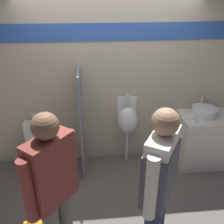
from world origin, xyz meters
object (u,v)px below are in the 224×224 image
object	(u,v)px
sink_basin	(204,111)
urinal_near_counter	(127,120)
cell_phone	(196,120)
person_in_vest	(159,182)
person_with_lanyard	(54,190)
toilet	(37,154)

from	to	relation	value
sink_basin	urinal_near_counter	size ratio (longest dim) A/B	0.33
cell_phone	person_in_vest	size ratio (longest dim) A/B	0.08
sink_basin	urinal_near_counter	world-z (taller)	urinal_near_counter
sink_basin	cell_phone	xyz separation A→B (m)	(-0.20, -0.17, -0.06)
sink_basin	person_in_vest	world-z (taller)	person_in_vest
urinal_near_counter	person_with_lanyard	xyz separation A→B (m)	(-0.93, -1.63, 0.21)
urinal_near_counter	toilet	size ratio (longest dim) A/B	1.24
sink_basin	person_in_vest	size ratio (longest dim) A/B	0.22
sink_basin	person_with_lanyard	distance (m)	2.60
cell_phone	toilet	size ratio (longest dim) A/B	0.15
cell_phone	urinal_near_counter	distance (m)	1.02
urinal_near_counter	toilet	world-z (taller)	urinal_near_counter
person_with_lanyard	toilet	bearing A→B (deg)	57.99
urinal_near_counter	toilet	distance (m)	1.49
person_with_lanyard	cell_phone	bearing A→B (deg)	-14.78
cell_phone	urinal_near_counter	bearing A→B (deg)	164.31
person_in_vest	sink_basin	bearing A→B (deg)	-4.33
cell_phone	person_in_vest	world-z (taller)	person_in_vest
urinal_near_counter	person_in_vest	bearing A→B (deg)	-88.95
cell_phone	toilet	world-z (taller)	toilet
toilet	person_with_lanyard	size ratio (longest dim) A/B	0.53
person_in_vest	cell_phone	bearing A→B (deg)	-2.27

